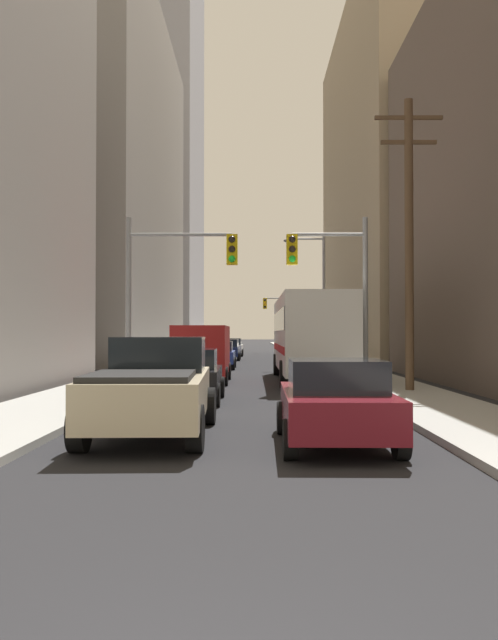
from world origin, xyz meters
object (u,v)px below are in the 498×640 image
object	(u,v)px
traffic_signal_near_left	(176,273)
traffic_signal_far_right	(280,312)
sedan_maroon	(335,402)
sedan_navy	(227,350)
sedan_black	(188,375)
pickup_truck_beige	(154,387)
cargo_van_red	(202,350)
traffic_signal_near_right	(332,275)
sedan_white	(232,347)
city_bus	(309,334)
sedan_blue	(218,355)

from	to	relation	value
traffic_signal_near_left	traffic_signal_far_right	size ratio (longest dim) A/B	1.00
sedan_maroon	traffic_signal_far_right	world-z (taller)	traffic_signal_far_right
sedan_navy	traffic_signal_near_left	bearing A→B (deg)	-91.76
traffic_signal_near_left	sedan_navy	bearing A→B (deg)	88.24
sedan_maroon	sedan_navy	bearing A→B (deg)	95.20
traffic_signal_near_left	sedan_black	bearing A→B (deg)	-78.41
pickup_truck_beige	cargo_van_red	world-z (taller)	cargo_van_red
sedan_black	traffic_signal_near_left	xyz separation A→B (m)	(-0.82, 3.97, 3.28)
sedan_navy	traffic_signal_near_right	bearing A→B (deg)	-79.64
pickup_truck_beige	sedan_white	world-z (taller)	pickup_truck_beige
sedan_navy	sedan_white	bearing A→B (deg)	89.55
city_bus	pickup_truck_beige	world-z (taller)	city_bus
traffic_signal_near_left	sedan_maroon	bearing A→B (deg)	-70.15
city_bus	traffic_signal_near_right	distance (m)	4.63
city_bus	traffic_signal_near_right	bearing A→B (deg)	-83.84
pickup_truck_beige	traffic_signal_near_right	size ratio (longest dim) A/B	0.91
city_bus	cargo_van_red	xyz separation A→B (m)	(-4.31, -0.55, -0.64)
sedan_black	sedan_navy	xyz separation A→B (m)	(-0.04, 29.26, 0.00)
traffic_signal_near_right	traffic_signal_far_right	world-z (taller)	same
sedan_white	traffic_signal_far_right	size ratio (longest dim) A/B	0.71
city_bus	traffic_signal_near_left	distance (m)	6.78
sedan_blue	sedan_white	distance (m)	19.84
sedan_white	sedan_black	bearing A→B (deg)	-90.05
pickup_truck_beige	sedan_white	xyz separation A→B (m)	(0.09, 43.92, -0.16)
sedan_black	sedan_blue	size ratio (longest dim) A/B	1.01
sedan_blue	sedan_white	xyz separation A→B (m)	(0.12, 19.84, 0.00)
sedan_blue	traffic_signal_near_right	xyz separation A→B (m)	(4.68, -13.83, 3.22)
cargo_van_red	sedan_navy	bearing A→B (deg)	89.66
sedan_navy	traffic_signal_near_left	xyz separation A→B (m)	(-0.78, -25.29, 3.28)
sedan_black	sedan_navy	world-z (taller)	same
sedan_maroon	traffic_signal_near_left	world-z (taller)	traffic_signal_near_left
pickup_truck_beige	cargo_van_red	size ratio (longest dim) A/B	1.05
city_bus	traffic_signal_near_left	xyz separation A→B (m)	(-4.96, -4.12, 2.12)
city_bus	sedan_maroon	world-z (taller)	city_bus
traffic_signal_near_right	sedan_white	bearing A→B (deg)	97.71
sedan_white	traffic_signal_near_right	world-z (taller)	traffic_signal_near_right
cargo_van_red	traffic_signal_near_right	xyz separation A→B (m)	(4.75, -3.57, 2.71)
cargo_van_red	sedan_navy	distance (m)	21.73
sedan_black	traffic_signal_near_right	bearing A→B (deg)	40.90
sedan_blue	sedan_white	size ratio (longest dim) A/B	0.99
city_bus	cargo_van_red	bearing A→B (deg)	-172.71
pickup_truck_beige	sedan_navy	size ratio (longest dim) A/B	1.28
sedan_black	sedan_blue	xyz separation A→B (m)	(-0.09, 17.80, 0.00)
city_bus	sedan_white	xyz separation A→B (m)	(-4.11, 29.55, -1.16)
sedan_maroon	traffic_signal_near_left	bearing A→B (deg)	109.85
pickup_truck_beige	sedan_white	distance (m)	43.93
sedan_blue	sedan_navy	size ratio (longest dim) A/B	0.98
cargo_van_red	sedan_black	xyz separation A→B (m)	(0.17, -7.54, -0.52)
sedan_navy	sedan_white	world-z (taller)	same
cargo_van_red	sedan_blue	size ratio (longest dim) A/B	1.24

